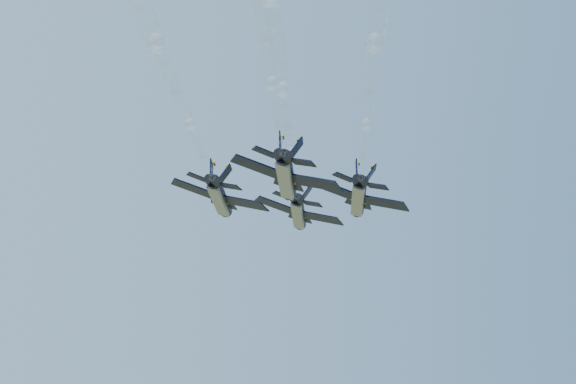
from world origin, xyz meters
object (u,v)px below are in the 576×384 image
object	(u,v)px
jet_lead	(299,213)
jet_left	(220,198)
jet_right	(359,198)
jet_slot	(287,177)

from	to	relation	value
jet_lead	jet_left	xyz separation A→B (m)	(-14.19, -8.66, 0.00)
jet_lead	jet_right	world-z (taller)	same
jet_right	jet_slot	xyz separation A→B (m)	(-13.53, -9.80, 0.00)
jet_left	jet_slot	xyz separation A→B (m)	(2.98, -16.07, 0.00)
jet_left	jet_right	xyz separation A→B (m)	(16.51, -6.27, 0.00)
jet_lead	jet_left	distance (m)	16.62
jet_lead	jet_right	xyz separation A→B (m)	(2.32, -14.93, 0.00)
jet_right	jet_slot	bearing A→B (deg)	-119.47
jet_left	jet_right	distance (m)	17.66
jet_lead	jet_left	world-z (taller)	same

